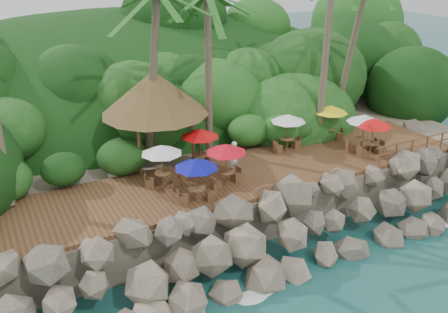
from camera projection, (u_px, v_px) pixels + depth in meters
ground at (294, 288)px, 19.59m from camera, size 140.00×140.00×0.00m
land_base at (153, 136)px, 32.17m from camera, size 32.00×25.20×2.10m
jungle_hill at (121, 118)px, 38.69m from camera, size 44.80×28.00×15.40m
seawall at (268, 239)px, 20.75m from camera, size 29.00×4.00×2.30m
terrace at (224, 180)px, 23.59m from camera, size 26.00×5.00×0.20m
jungle_foliage at (159, 156)px, 31.78m from camera, size 44.00×16.00×12.00m
foam_line at (290, 283)px, 19.82m from camera, size 25.20×0.80×0.06m
palapa at (154, 93)px, 24.40m from camera, size 5.41×5.41×4.60m
dining_clusters at (247, 140)px, 23.46m from camera, size 21.32×5.08×2.04m
railing at (427, 143)px, 26.03m from camera, size 7.20×0.10×1.00m
waiter at (233, 157)px, 23.79m from camera, size 0.67×0.52×1.61m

